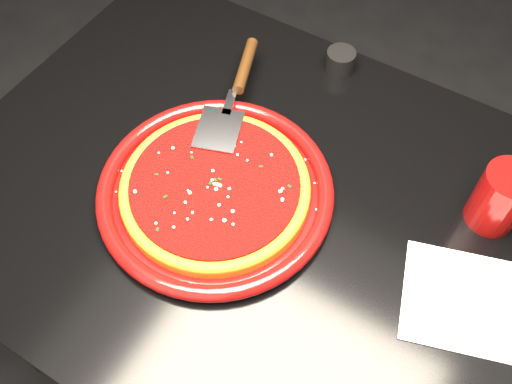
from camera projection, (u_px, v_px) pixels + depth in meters
floor at (280, 359)px, 1.56m from camera, size 4.00×4.00×0.01m
table at (286, 306)px, 1.24m from camera, size 1.20×0.80×0.75m
plate at (215, 191)px, 0.94m from camera, size 0.41×0.41×0.03m
pizza_crust at (215, 189)px, 0.93m from camera, size 0.33×0.33×0.02m
pizza_crust_rim at (215, 187)px, 0.93m from camera, size 0.33×0.33×0.02m
pizza_sauce at (215, 185)px, 0.92m from camera, size 0.29×0.29×0.01m
parmesan_dusting at (214, 182)px, 0.92m from camera, size 0.27×0.27×0.01m
basil_flecks at (215, 183)px, 0.92m from camera, size 0.25×0.25×0.00m
pizza_server at (234, 94)px, 1.01m from camera, size 0.19×0.32×0.02m
cup at (500, 198)px, 0.88m from camera, size 0.09×0.09×0.11m
napkin_a at (458, 299)px, 0.85m from camera, size 0.20×0.20×0.00m
ramekin at (340, 61)px, 1.09m from camera, size 0.06×0.06×0.04m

